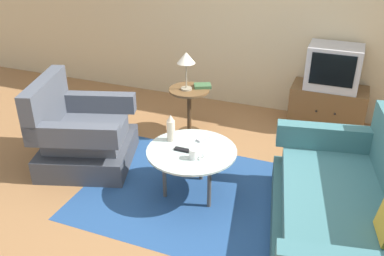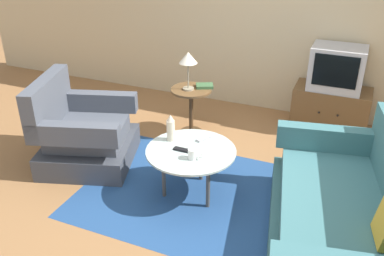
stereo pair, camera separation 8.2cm
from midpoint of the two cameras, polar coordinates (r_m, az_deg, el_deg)
ground_plane at (r=3.93m, az=0.58°, el=-9.37°), size 16.00×16.00×0.00m
back_wall at (r=5.42m, az=9.64°, el=16.33°), size 9.00×0.12×2.70m
area_rug at (r=3.97m, az=-0.64°, el=-8.84°), size 2.01×1.63×0.00m
armchair at (r=4.44m, az=-15.40°, el=-1.10°), size 1.11×1.13×0.91m
couch at (r=3.44m, az=19.57°, el=-11.26°), size 1.28×1.92×0.90m
coffee_table at (r=3.74m, az=-0.67°, el=-3.54°), size 0.81×0.81×0.47m
side_table at (r=4.84m, az=-0.87°, el=3.61°), size 0.47×0.47×0.56m
tv_stand at (r=5.31m, az=17.55°, el=2.77°), size 0.87×0.48×0.51m
television at (r=5.13m, az=18.34°, el=7.92°), size 0.60×0.44×0.51m
table_lamp at (r=4.64m, az=-1.31°, el=9.30°), size 0.20×0.20×0.44m
vase at (r=3.83m, az=-3.51°, el=-0.02°), size 0.08×0.08×0.26m
mug at (r=3.57m, az=-0.32°, el=-3.56°), size 0.13×0.08×0.09m
tv_remote_dark at (r=3.70m, az=-1.93°, el=-2.99°), size 0.15×0.05×0.02m
tv_remote_silver at (r=3.89m, az=1.04°, el=-1.41°), size 0.12×0.16×0.02m
book at (r=4.82m, az=0.96°, el=5.78°), size 0.23×0.21×0.03m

